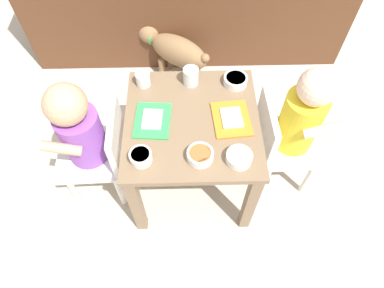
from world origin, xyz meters
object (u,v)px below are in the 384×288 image
Objects in this scene: dog at (174,49)px; veggie_bowl_far at (236,80)px; seated_child_left at (84,133)px; water_cup_right at (190,77)px; water_cup_left at (143,80)px; cereal_bowl_left_side at (141,157)px; cereal_bowl_right_side at (239,157)px; seated_child_right at (298,121)px; dining_table at (192,134)px; food_tray_right at (231,118)px; food_tray_left at (152,120)px; veggie_bowl_near at (200,155)px.

veggie_bowl_far is at bearing -63.00° from dog.
water_cup_right is at bearing 27.96° from seated_child_left.
veggie_bowl_far is at bearing -0.84° from water_cup_left.
cereal_bowl_left_side is at bearing -88.12° from water_cup_left.
water_cup_right reaches higher than cereal_bowl_right_side.
seated_child_right is (0.85, 0.04, 0.00)m from seated_child_left.
cereal_bowl_left_side is at bearing -136.63° from dining_table.
seated_child_left reaches higher than cereal_bowl_right_side.
cereal_bowl_right_side reaches higher than dining_table.
food_tray_right is at bearing -71.73° from dog.
water_cup_left is at bearing 179.16° from veggie_bowl_far.
seated_child_right is 0.33m from cereal_bowl_right_side.
dog is 5.72× the size of water_cup_right.
food_tray_right is 2.34× the size of cereal_bowl_left_side.
food_tray_left is 0.37m from cereal_bowl_right_side.
veggie_bowl_near reaches higher than dining_table.
cereal_bowl_left_side is (-0.34, -0.18, 0.02)m from food_tray_right.
food_tray_right is 0.25m from water_cup_right.
seated_child_right reaches higher than dining_table.
food_tray_right is (0.31, 0.00, 0.00)m from food_tray_left.
seated_child_right is at bearing -16.31° from water_cup_left.
water_cup_left is (-0.11, -0.53, 0.29)m from dog.
seated_child_right is at bearing 37.38° from cereal_bowl_right_side.
seated_child_left is 0.48m from veggie_bowl_near.
cereal_bowl_right_side is at bearing -5.38° from veggie_bowl_near.
dining_table is 0.18m from food_tray_right.
seated_child_right reaches higher than dog.
cereal_bowl_left_side reaches higher than food_tray_right.
water_cup_right reaches higher than cereal_bowl_left_side.
cereal_bowl_right_side is at bearing -1.71° from cereal_bowl_left_side.
veggie_bowl_near is (-0.13, -0.17, 0.01)m from food_tray_right.
dining_table is 0.43m from seated_child_left.
veggie_bowl_near is 0.96× the size of veggie_bowl_far.
water_cup_right is (0.19, 0.00, 0.01)m from water_cup_left.
food_tray_left is at bearing -126.96° from water_cup_right.
food_tray_right is 0.40m from water_cup_left.
seated_child_left is (-0.42, -0.02, 0.05)m from dining_table.
dining_table is 1.26× the size of dog.
seated_child_left reaches higher than water_cup_left.
dining_table is 7.20× the size of water_cup_right.
water_cup_right is at bearing 156.64° from seated_child_right.
cereal_bowl_right_side is 0.94× the size of veggie_bowl_far.
seated_child_right is 3.84× the size of food_tray_left.
cereal_bowl_left_side is (0.01, -0.37, -0.00)m from water_cup_left.
seated_child_right is 9.38× the size of water_cup_right.
veggie_bowl_far is (0.34, 0.19, 0.01)m from food_tray_left.
veggie_bowl_far is (0.02, 0.38, -0.00)m from cereal_bowl_right_side.
cereal_bowl_right_side is 0.14m from veggie_bowl_near.
cereal_bowl_right_side reaches higher than dog.
water_cup_left is 0.60× the size of veggie_bowl_far.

